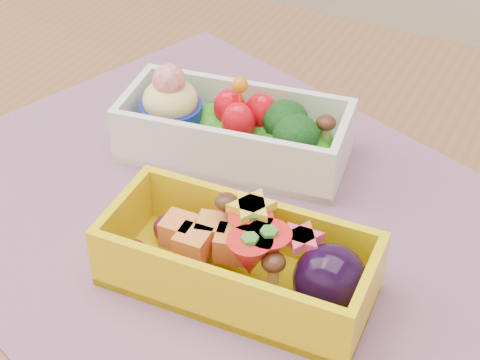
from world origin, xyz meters
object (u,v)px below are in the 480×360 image
at_px(table, 262,355).
at_px(placemat, 228,220).
at_px(bento_yellow, 244,259).
at_px(bento_white, 233,129).

relative_size(table, placemat, 2.42).
bearing_deg(placemat, bento_yellow, -53.50).
distance_m(placemat, bento_white, 0.09).
bearing_deg(bento_white, table, -61.65).
bearing_deg(table, bento_yellow, -96.50).
xyz_separation_m(table, bento_white, (-0.08, 0.11, 0.13)).
height_order(table, bento_white, bento_white).
height_order(table, bento_yellow, bento_yellow).
bearing_deg(bento_yellow, placemat, 122.95).
relative_size(bento_white, bento_yellow, 1.06).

